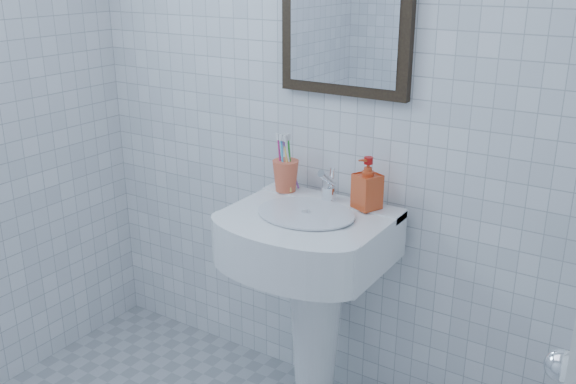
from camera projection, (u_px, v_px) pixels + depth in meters
The scene contains 6 objects.
wall_back at pixel (324, 89), 2.36m from camera, with size 2.20×0.02×2.50m, color white.
washbasin at pixel (313, 279), 2.37m from camera, with size 0.57×0.41×0.87m.
faucet at pixel (328, 187), 2.34m from camera, with size 0.05×0.12×0.13m.
toothbrush_cup at pixel (286, 176), 2.44m from camera, with size 0.10×0.10×0.12m, color #E45D3C, non-canonical shape.
soap_dispenser at pixel (367, 183), 2.26m from camera, with size 0.08×0.09×0.19m, color red.
wall_mirror at pixel (345, 5), 2.20m from camera, with size 0.50×0.04×0.62m.
Camera 1 is at (1.16, -0.85, 1.69)m, focal length 40.00 mm.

